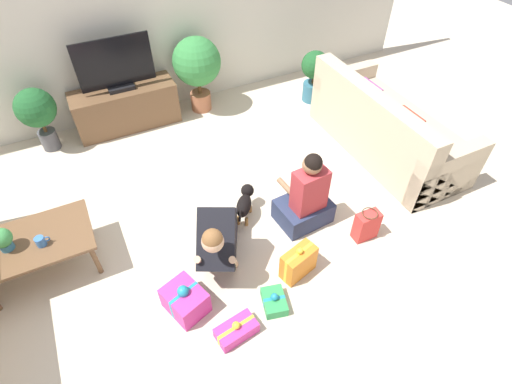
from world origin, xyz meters
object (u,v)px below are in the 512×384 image
(coffee_table, at_px, (34,244))
(tabletop_plant, at_px, (2,239))
(tv, at_px, (116,67))
(gift_box_a, at_px, (298,262))
(potted_plant_back_right, at_px, (197,65))
(dog, at_px, (245,202))
(gift_box_d, at_px, (185,300))
(sofa_right, at_px, (385,129))
(person_kneeling, at_px, (218,238))
(tv_console, at_px, (126,107))
(gift_box_b, at_px, (236,330))
(gift_box_c, at_px, (274,301))
(gift_bag_a, at_px, (366,225))
(potted_plant_corner_right, at_px, (314,72))
(mug, at_px, (41,241))
(person_sitting, at_px, (306,199))
(potted_plant_back_left, at_px, (37,111))

(coffee_table, distance_m, tabletop_plant, 0.25)
(tv, xyz_separation_m, gift_box_a, (0.82, -3.01, -0.68))
(tv, height_order, potted_plant_back_right, tv)
(dog, height_order, gift_box_d, gift_box_d)
(sofa_right, relative_size, potted_plant_back_right, 1.99)
(tv, xyz_separation_m, person_kneeling, (0.23, -2.57, -0.49))
(tv_console, bearing_deg, tabletop_plant, -126.39)
(gift_box_b, height_order, gift_box_c, gift_box_b)
(coffee_table, distance_m, gift_box_a, 2.33)
(potted_plant_back_right, bearing_deg, gift_box_d, -113.16)
(potted_plant_back_right, xyz_separation_m, gift_bag_a, (0.63, -2.88, -0.50))
(tv, distance_m, gift_box_a, 3.19)
(coffee_table, bearing_deg, gift_box_a, -27.44)
(potted_plant_corner_right, height_order, dog, potted_plant_corner_right)
(dog, distance_m, gift_box_b, 1.33)
(tv_console, bearing_deg, mug, -119.86)
(sofa_right, bearing_deg, mug, 91.91)
(person_sitting, distance_m, gift_box_d, 1.49)
(coffee_table, height_order, potted_plant_back_left, potted_plant_back_left)
(person_sitting, relative_size, tabletop_plant, 4.03)
(gift_box_d, distance_m, mug, 1.32)
(tv, relative_size, potted_plant_corner_right, 1.25)
(gift_box_d, relative_size, gift_bag_a, 1.22)
(tv, xyz_separation_m, gift_box_c, (0.46, -3.21, -0.78))
(gift_bag_a, bearing_deg, potted_plant_back_left, 132.28)
(gift_box_b, bearing_deg, gift_box_c, 13.58)
(sofa_right, relative_size, potted_plant_corner_right, 2.79)
(coffee_table, xyz_separation_m, tabletop_plant, (-0.19, -0.00, 0.17))
(tv_console, relative_size, tabletop_plant, 5.80)
(dog, relative_size, gift_box_d, 0.95)
(dog, relative_size, mug, 3.34)
(person_kneeling, bearing_deg, tv, 121.75)
(potted_plant_back_right, relative_size, person_sitting, 1.13)
(potted_plant_back_left, distance_m, gift_box_d, 2.98)
(tv_console, bearing_deg, gift_box_b, -88.87)
(potted_plant_back_right, height_order, gift_box_a, potted_plant_back_right)
(coffee_table, relative_size, gift_bag_a, 2.83)
(gift_box_d, height_order, gift_bag_a, gift_bag_a)
(sofa_right, relative_size, mug, 16.92)
(potted_plant_back_right, bearing_deg, tabletop_plant, -142.08)
(person_kneeling, xyz_separation_m, person_sitting, (0.97, 0.09, -0.02))
(potted_plant_corner_right, relative_size, dog, 1.82)
(gift_box_b, xyz_separation_m, gift_box_d, (-0.29, 0.40, 0.06))
(tv_console, height_order, mug, tv_console)
(gift_box_a, bearing_deg, gift_box_b, -158.41)
(tv, relative_size, potted_plant_back_left, 1.12)
(potted_plant_back_left, bearing_deg, gift_box_d, -74.84)
(tv_console, xyz_separation_m, mug, (-1.16, -2.03, 0.18))
(gift_box_c, bearing_deg, sofa_right, 30.81)
(potted_plant_back_left, bearing_deg, dog, -51.15)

